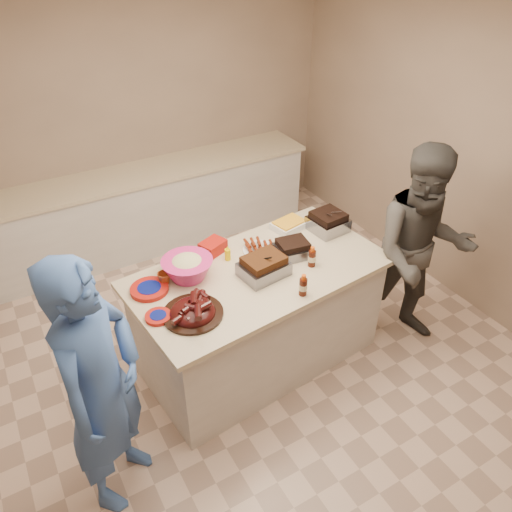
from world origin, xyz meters
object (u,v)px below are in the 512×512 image
rib_platter (193,315)px  guest_gray (401,332)px  bbq_bottle_b (311,266)px  plastic_cup (165,283)px  guest_blue (126,478)px  bbq_bottle_a (303,294)px  roasting_pan (327,230)px  mustard_bottle (228,260)px  island (259,356)px  coleslaw_bowl (188,277)px

rib_platter → guest_gray: size_ratio=0.23×
rib_platter → bbq_bottle_b: size_ratio=2.46×
plastic_cup → guest_gray: bearing=-17.1°
guest_blue → guest_gray: guest_gray is taller
bbq_bottle_a → plastic_cup: 1.00m
bbq_bottle_b → plastic_cup: 1.11m
roasting_pan → bbq_bottle_b: 0.55m
rib_platter → guest_blue: (-0.70, -0.30, -0.92)m
mustard_bottle → guest_blue: bearing=-147.8°
bbq_bottle_a → bbq_bottle_b: same height
rib_platter → plastic_cup: 0.42m
mustard_bottle → guest_blue: mustard_bottle is taller
bbq_bottle_a → bbq_bottle_b: size_ratio=1.01×
mustard_bottle → rib_platter: bearing=-137.7°
island → plastic_cup: plastic_cup is taller
bbq_bottle_b → guest_blue: bbq_bottle_b is taller
rib_platter → guest_gray: rib_platter is taller
island → coleslaw_bowl: 1.06m
guest_blue → bbq_bottle_b: bearing=-33.2°
bbq_bottle_b → roasting_pan: bearing=40.7°
mustard_bottle → guest_gray: bearing=-24.1°
coleslaw_bowl → mustard_bottle: 0.36m
roasting_pan → bbq_bottle_b: bearing=-144.2°
bbq_bottle_b → mustard_bottle: bearing=143.0°
bbq_bottle_a → island: bearing=106.7°
mustard_bottle → guest_blue: 1.69m
mustard_bottle → bbq_bottle_b: bearing=-37.0°
rib_platter → mustard_bottle: size_ratio=3.29×
guest_gray → coleslaw_bowl: bearing=-168.3°
coleslaw_bowl → bbq_bottle_b: size_ratio=2.25×
coleslaw_bowl → bbq_bottle_b: 0.94m
bbq_bottle_a → plastic_cup: bearing=142.7°
coleslaw_bowl → guest_blue: size_ratio=0.21×
rib_platter → bbq_bottle_a: 0.78m
roasting_pan → bbq_bottle_b: bbq_bottle_b is taller
coleslaw_bowl → guest_blue: 1.43m
coleslaw_bowl → bbq_bottle_b: (0.87, -0.34, -0.00)m
bbq_bottle_a → mustard_bottle: (-0.26, 0.64, 0.00)m
rib_platter → plastic_cup: bearing=94.9°
rib_platter → coleslaw_bowl: coleslaw_bowl is taller
plastic_cup → bbq_bottle_b: bearing=-18.6°
bbq_bottle_b → plastic_cup: bbq_bottle_b is taller
rib_platter → roasting_pan: size_ratio=1.46×
island → rib_platter: 1.14m
rib_platter → plastic_cup: size_ratio=4.19×
roasting_pan → bbq_bottle_b: size_ratio=1.68×
bbq_bottle_a → guest_blue: size_ratio=0.09×
bbq_bottle_b → guest_blue: 1.98m
coleslaw_bowl → mustard_bottle: (0.36, 0.05, -0.00)m
coleslaw_bowl → guest_gray: bearing=-18.2°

